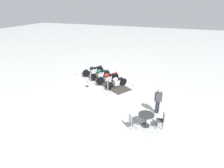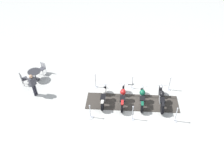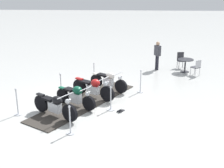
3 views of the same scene
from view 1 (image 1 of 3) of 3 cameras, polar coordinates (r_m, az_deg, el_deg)
The scene contains 17 objects.
ground_plane at distance 16.38m, azimuth -2.51°, elevation 0.97°, with size 80.00×80.00×0.00m, color silver.
display_platform at distance 16.37m, azimuth -2.51°, elevation 1.03°, with size 5.77×1.46×0.04m, color #38332D.
motorcycle_black at distance 17.58m, azimuth -5.98°, elevation 4.25°, with size 1.33×1.94×1.00m.
motorcycle_forest at distance 16.63m, azimuth -3.82°, elevation 3.16°, with size 1.26×1.80×0.91m.
motorcycle_maroon at distance 15.72m, azimuth -1.37°, elevation 1.98°, with size 1.34×1.98×1.02m.
motorcycle_cream at distance 14.86m, azimuth 1.36°, elevation 0.56°, with size 1.23×1.82×0.93m.
stanchion_right_front at distance 17.57m, azimuth -10.83°, elevation 3.50°, with size 0.29×0.29×1.06m.
stanchion_right_rear at distance 13.68m, azimuth -1.30°, elevation -2.09°, with size 0.29×0.29×1.09m.
stanchion_left_rear at distance 15.34m, azimuth 6.98°, elevation 0.35°, with size 0.36×0.36×1.01m.
stanchion_right_mid at distance 15.58m, azimuth -6.64°, elevation 0.78°, with size 0.35×0.35×1.01m.
stanchion_left_mid at distance 17.00m, azimuth 1.25°, elevation 3.29°, with size 0.29×0.29×1.09m.
stanchion_left_front at distance 18.86m, azimuth -3.43°, elevation 5.36°, with size 0.30×0.30×1.10m.
info_placard at distance 15.41m, azimuth -7.74°, elevation -0.56°, with size 0.38×0.34×0.18m.
cafe_table at distance 10.54m, azimuth 10.57°, elevation -10.10°, with size 0.89×0.89×0.75m.
cafe_chair_near_table at distance 10.28m, azimuth 6.32°, elevation -11.12°, with size 0.56×0.56×0.90m.
cafe_chair_across_table at distance 10.60m, azimuth 15.09°, elevation -10.62°, with size 0.46×0.46×0.95m.
bystander_person at distance 11.63m, azimuth 14.18°, elevation -4.56°, with size 0.46×0.38×1.66m.
Camera 1 is at (6.05, -13.80, 6.42)m, focal length 29.36 mm.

